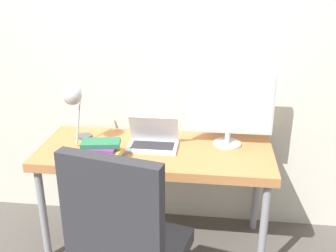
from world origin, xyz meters
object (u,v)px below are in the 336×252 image
Objects in this scene: laptop at (153,141)px; book_stack at (103,151)px; monitor at (229,106)px; office_chair at (125,242)px; desk_lamp at (73,100)px.

book_stack is (-0.28, -0.22, 0.01)m from laptop.
book_stack is (-0.78, -0.33, -0.22)m from monitor.
monitor is at bearing 11.85° from laptop.
monitor reaches higher than office_chair.
laptop is 0.84m from office_chair.
desk_lamp reaches higher than office_chair.
desk_lamp is at bearing 122.81° from office_chair.
book_stack is (0.23, -0.18, -0.27)m from desk_lamp.
office_chair is at bearing -65.53° from book_stack.
monitor is at bearing 8.32° from desk_lamp.
monitor is 1.37× the size of desk_lamp.
laptop is at bearing 4.86° from desk_lamp.
laptop is at bearing 89.16° from office_chair.
desk_lamp is 1.52× the size of book_stack.
desk_lamp is 1.04m from office_chair.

